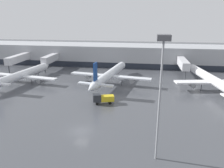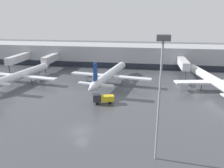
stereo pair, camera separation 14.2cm
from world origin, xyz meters
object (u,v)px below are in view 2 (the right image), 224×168
Objects in this scene: parked_jet_2 at (22,75)px; apron_light_mast_1 at (161,65)px; parked_jet_1 at (110,75)px; service_truck_1 at (103,98)px; parked_jet_4 at (213,80)px.

apron_light_mast_1 reaches higher than parked_jet_2.
apron_light_mast_1 reaches higher than parked_jet_1.
parked_jet_2 is 33.30m from service_truck_1.
parked_jet_2 is at bearing 140.83° from apron_light_mast_1.
parked_jet_2 is 0.85× the size of parked_jet_4.
parked_jet_2 reaches higher than service_truck_1.
parked_jet_1 is 29.37m from parked_jet_2.
apron_light_mast_1 reaches higher than service_truck_1.
parked_jet_4 is 1.96× the size of apron_light_mast_1.
parked_jet_1 is 1.09× the size of parked_jet_2.
service_truck_1 is at bearing -167.33° from parked_jet_1.
parked_jet_4 is (31.34, -1.48, -0.12)m from parked_jet_1.
parked_jet_2 is 60.60m from parked_jet_4.
parked_jet_1 is 41.51m from apron_light_mast_1.
apron_light_mast_1 is (-17.90, -36.02, 11.81)m from parked_jet_4.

